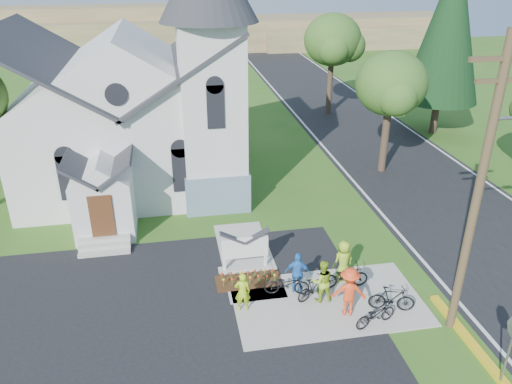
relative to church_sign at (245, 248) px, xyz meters
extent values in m
plane|color=#31601B|center=(1.20, -3.20, -1.03)|extent=(120.00, 120.00, 0.00)
cube|color=black|center=(11.20, 11.80, -1.02)|extent=(8.00, 90.00, 0.02)
cube|color=#9D978D|center=(2.70, -2.70, -1.00)|extent=(7.00, 4.00, 0.05)
cube|color=silver|center=(-4.80, 9.80, 1.47)|extent=(11.00, 9.00, 5.00)
cube|color=slate|center=(-0.50, 6.50, -0.03)|extent=(3.20, 3.20, 2.00)
cube|color=silver|center=(-0.50, 6.50, 3.47)|extent=(3.00, 3.00, 9.00)
cube|color=silver|center=(-5.80, 4.10, 0.37)|extent=(2.60, 2.40, 2.80)
cube|color=#512D17|center=(-5.80, 2.87, 0.47)|extent=(1.00, 0.10, 2.00)
cube|color=#9D978D|center=(0.00, 0.00, -0.98)|extent=(2.20, 0.40, 0.10)
cube|color=white|center=(-0.85, 0.00, -0.48)|extent=(0.12, 0.12, 1.00)
cube|color=white|center=(0.85, 0.00, -0.48)|extent=(0.12, 0.12, 1.00)
cube|color=white|center=(0.00, 0.00, 0.02)|extent=(1.90, 0.14, 0.90)
cube|color=#3B2410|center=(0.00, -0.90, -0.99)|extent=(2.60, 1.10, 0.07)
cylinder|color=#4C3826|center=(6.50, -4.70, 3.97)|extent=(0.28, 0.28, 10.00)
cube|color=#4C3826|center=(6.50, -4.70, 8.17)|extent=(2.20, 0.14, 0.14)
cube|color=#4C3826|center=(6.50, -4.70, 7.57)|extent=(1.60, 0.12, 0.12)
cylinder|color=gray|center=(6.60, -7.40, 0.07)|extent=(0.07, 0.07, 2.20)
cylinder|color=#392B1F|center=(9.70, 8.80, 1.00)|extent=(0.44, 0.44, 4.05)
ellipsoid|color=#33591E|center=(9.70, 8.80, 4.22)|extent=(4.00, 4.00, 3.60)
cylinder|color=#392B1F|center=(10.20, 20.80, 1.22)|extent=(0.44, 0.44, 4.50)
ellipsoid|color=#33591E|center=(10.20, 20.80, 4.79)|extent=(4.40, 4.40, 3.96)
cylinder|color=#392B1F|center=(16.20, 14.80, 0.17)|extent=(0.50, 0.50, 2.40)
cone|color=black|center=(16.20, 14.80, 6.37)|extent=(5.20, 5.20, 10.00)
cube|color=brown|center=(7.20, 52.80, 0.97)|extent=(60.00, 8.00, 4.00)
cube|color=brown|center=(-8.80, 54.80, 1.77)|extent=(30.00, 6.00, 5.60)
cube|color=brown|center=(23.20, 50.80, 0.47)|extent=(25.00, 6.00, 3.00)
imported|color=#A9D318|center=(-0.50, -2.58, -0.20)|extent=(0.60, 0.42, 1.56)
imported|color=black|center=(1.28, -1.97, -0.52)|extent=(1.82, 0.94, 0.91)
imported|color=#95BD23|center=(2.46, -2.55, -0.13)|extent=(0.85, 0.67, 1.70)
imported|color=black|center=(2.22, -2.38, -0.52)|extent=(1.57, 1.03, 0.92)
imported|color=blue|center=(1.72, -1.88, -0.14)|extent=(1.06, 0.69, 1.67)
imported|color=black|center=(3.90, -4.21, -0.54)|extent=(1.75, 1.04, 0.87)
imported|color=#EA421A|center=(3.17, -3.46, -0.03)|extent=(1.35, 0.96, 1.90)
imported|color=black|center=(4.78, -3.57, -0.48)|extent=(1.72, 0.94, 0.99)
imported|color=#94BC23|center=(3.67, -1.45, -0.11)|extent=(0.95, 0.73, 1.74)
imported|color=black|center=(3.60, -1.93, -0.50)|extent=(1.85, 0.71, 0.96)
camera|label=1|loc=(-2.62, -16.98, 10.72)|focal=35.00mm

